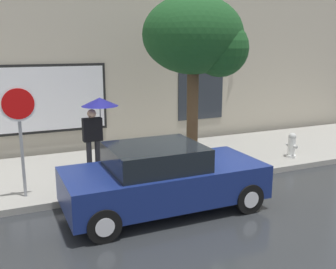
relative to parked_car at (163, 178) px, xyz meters
The scene contains 8 objects.
ground_plane 1.16m from the parked_car, ahead, with size 60.00×60.00×0.00m, color #282B2D.
sidewalk 3.20m from the parked_car, 72.94° to the left, with size 20.00×4.00×0.15m, color gray.
building_facade 6.22m from the parked_car, 80.68° to the left, with size 20.00×0.67×7.00m.
parked_car is the anchor object (origin of this frame).
fire_hydrant 5.26m from the parked_car, 19.17° to the left, with size 0.30×0.44×0.74m.
pedestrian_with_umbrella 2.96m from the parked_car, 104.29° to the left, with size 0.95×0.95×1.98m.
street_tree 4.18m from the parked_car, 48.00° to the left, with size 2.77×2.36×4.60m.
stop_sign 3.31m from the parked_car, 148.73° to the left, with size 0.76×0.10×2.47m.
Camera 1 is at (-4.00, -7.21, 3.45)m, focal length 41.98 mm.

